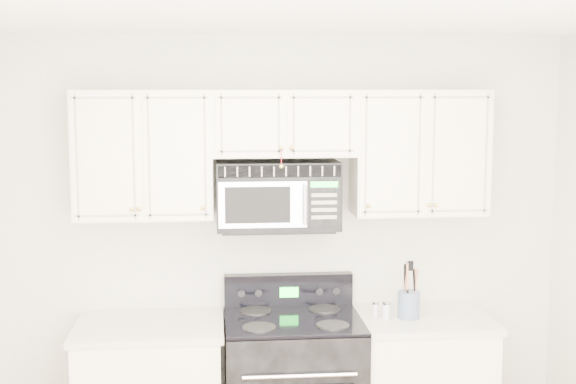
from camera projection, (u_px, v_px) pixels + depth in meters
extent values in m
cube|color=white|center=(319.00, 6.00, 3.10)|extent=(3.50, 3.50, 0.01)
cube|color=#EBE4C8|center=(281.00, 246.00, 5.00)|extent=(3.50, 0.01, 2.60)
cube|color=silver|center=(149.00, 327.00, 4.67)|extent=(0.86, 0.65, 0.04)
cube|color=silver|center=(418.00, 319.00, 4.81)|extent=(0.86, 0.65, 0.04)
cylinder|color=silver|center=(300.00, 376.00, 4.37)|extent=(0.63, 0.02, 0.02)
cube|color=black|center=(293.00, 320.00, 4.71)|extent=(0.80, 0.68, 0.02)
cube|color=black|center=(288.00, 290.00, 5.00)|extent=(0.80, 0.08, 0.21)
cube|color=#18DF2E|center=(289.00, 292.00, 4.96)|extent=(0.12, 0.00, 0.06)
cube|color=white|center=(144.00, 154.00, 4.68)|extent=(0.80, 0.33, 0.75)
cube|color=white|center=(419.00, 152.00, 4.83)|extent=(0.80, 0.33, 0.75)
cube|color=white|center=(284.00, 123.00, 4.73)|extent=(0.84, 0.33, 0.39)
sphere|color=gold|center=(139.00, 209.00, 4.53)|extent=(0.03, 0.03, 0.03)
sphere|color=gold|center=(203.00, 208.00, 4.57)|extent=(0.03, 0.03, 0.03)
sphere|color=gold|center=(369.00, 206.00, 4.66)|extent=(0.03, 0.03, 0.03)
sphere|color=gold|center=(429.00, 205.00, 4.69)|extent=(0.03, 0.03, 0.03)
sphere|color=gold|center=(281.00, 148.00, 4.56)|extent=(0.03, 0.03, 0.03)
sphere|color=gold|center=(292.00, 148.00, 4.57)|extent=(0.03, 0.03, 0.03)
cylinder|color=red|center=(281.00, 157.00, 4.57)|extent=(0.01, 0.00, 0.10)
sphere|color=gold|center=(281.00, 166.00, 4.58)|extent=(0.03, 0.03, 0.03)
cube|color=black|center=(277.00, 194.00, 4.77)|extent=(0.73, 0.36, 0.40)
cube|color=#A1988C|center=(280.00, 171.00, 4.58)|extent=(0.71, 0.01, 0.07)
cube|color=#B6B7C5|center=(263.00, 205.00, 4.58)|extent=(0.51, 0.01, 0.27)
cube|color=black|center=(258.00, 205.00, 4.57)|extent=(0.37, 0.01, 0.21)
cube|color=black|center=(324.00, 204.00, 4.62)|extent=(0.20, 0.01, 0.27)
cube|color=#18DF2E|center=(324.00, 184.00, 4.59)|extent=(0.16, 0.00, 0.03)
cylinder|color=silver|center=(305.00, 205.00, 4.57)|extent=(0.02, 0.02, 0.23)
cylinder|color=slate|center=(409.00, 305.00, 4.77)|extent=(0.13, 0.13, 0.16)
cylinder|color=#AE6F50|center=(415.00, 292.00, 4.76)|extent=(0.01, 0.01, 0.28)
cylinder|color=black|center=(405.00, 289.00, 4.78)|extent=(0.01, 0.01, 0.30)
cylinder|color=#AE6F50|center=(407.00, 290.00, 4.72)|extent=(0.01, 0.01, 0.32)
cylinder|color=black|center=(415.00, 292.00, 4.76)|extent=(0.01, 0.01, 0.28)
cylinder|color=#AE6F50|center=(405.00, 289.00, 4.78)|extent=(0.01, 0.01, 0.30)
cylinder|color=black|center=(407.00, 290.00, 4.72)|extent=(0.01, 0.01, 0.32)
cylinder|color=#AE6F50|center=(415.00, 291.00, 4.76)|extent=(0.01, 0.01, 0.28)
cylinder|color=silver|center=(375.00, 310.00, 4.80)|extent=(0.04, 0.04, 0.08)
cylinder|color=silver|center=(376.00, 303.00, 4.79)|extent=(0.04, 0.04, 0.01)
cylinder|color=silver|center=(386.00, 312.00, 4.74)|extent=(0.04, 0.04, 0.09)
cylinder|color=silver|center=(386.00, 303.00, 4.74)|extent=(0.05, 0.05, 0.02)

